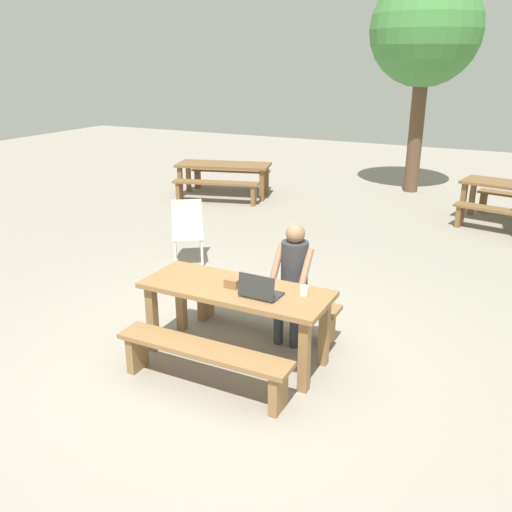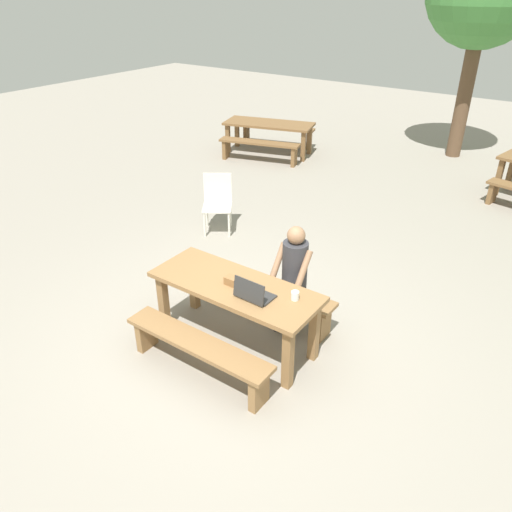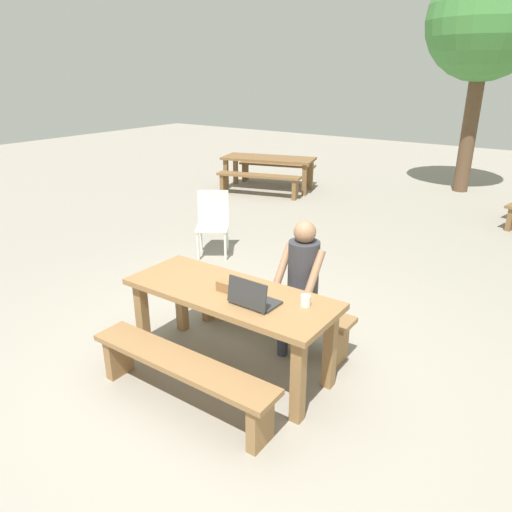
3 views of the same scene
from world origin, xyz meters
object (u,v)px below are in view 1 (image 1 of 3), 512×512
coffee_mug (304,290)px  picnic_table_mid (224,168)px  person_seated (293,276)px  plastic_chair (188,230)px  small_pouch (232,283)px  laptop (260,291)px  tree_left (426,32)px  picnic_table_front (236,299)px

coffee_mug → picnic_table_mid: coffee_mug is taller
person_seated → plastic_chair: bearing=146.4°
small_pouch → plastic_chair: 2.89m
person_seated → plastic_chair: size_ratio=1.41×
laptop → plastic_chair: laptop is taller
tree_left → plastic_chair: bearing=-108.2°
small_pouch → picnic_table_front: bearing=33.1°
picnic_table_front → laptop: 0.37m
picnic_table_mid → laptop: bearing=-73.1°
small_pouch → coffee_mug: (0.68, 0.14, 0.00)m
picnic_table_mid → picnic_table_front: bearing=-74.8°
person_seated → tree_left: bearing=92.3°
picnic_table_front → coffee_mug: size_ratio=20.48×
picnic_table_front → tree_left: (0.04, 8.15, 2.70)m
laptop → tree_left: (-0.27, 8.25, 2.52)m
laptop → person_seated: person_seated is taller
picnic_table_front → person_seated: person_seated is taller
small_pouch → picnic_table_mid: bearing=120.5°
laptop → small_pouch: bearing=-12.6°
coffee_mug → person_seated: (-0.31, 0.47, -0.08)m
laptop → small_pouch: size_ratio=2.74×
coffee_mug → picnic_table_mid: (-4.15, 5.74, -0.20)m
person_seated → small_pouch: bearing=-121.7°
person_seated → plastic_chair: person_seated is taller
coffee_mug → plastic_chair: size_ratio=0.10×
person_seated → tree_left: 8.01m
laptop → person_seated: 0.69m
plastic_chair → picnic_table_front: bearing=-81.7°
small_pouch → person_seated: bearing=58.3°
laptop → tree_left: bearing=-86.6°
tree_left → picnic_table_mid: bearing=-147.0°
picnic_table_front → plastic_chair: bearing=132.7°
small_pouch → person_seated: size_ratio=0.11×
coffee_mug → plastic_chair: bearing=142.6°
small_pouch → coffee_mug: 0.69m
laptop → tree_left: size_ratio=0.08×
picnic_table_front → tree_left: tree_left is taller
picnic_table_front → laptop: (0.31, -0.10, 0.18)m
laptop → plastic_chair: bearing=-42.9°
picnic_table_front → tree_left: size_ratio=0.41×
person_seated → tree_left: size_ratio=0.28×
laptop → picnic_table_mid: laptop is taller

